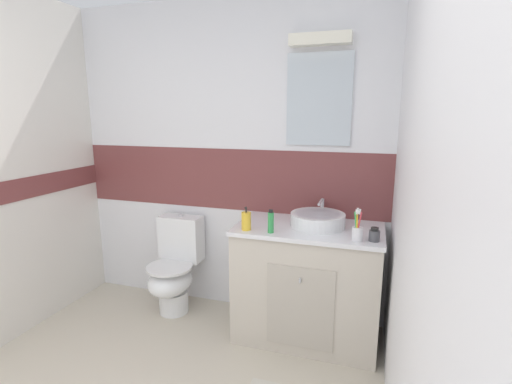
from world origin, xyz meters
TOP-DOWN VIEW (x-y plane):
  - wall_back_tiled at (0.01, 2.45)m, footprint 3.20×0.20m
  - wall_right_plain at (1.35, 1.20)m, footprint 0.10×3.48m
  - vanity_cabinet at (0.74, 2.12)m, footprint 1.02×0.59m
  - sink_basin at (0.80, 2.14)m, footprint 0.38×0.43m
  - toilet at (-0.37, 2.16)m, footprint 0.37×0.50m
  - toothbrush_cup at (1.08, 1.91)m, footprint 0.07×0.07m
  - soap_dispenser at (0.35, 1.91)m, footprint 0.06×0.06m
  - deodorant_spray_can at (0.52, 1.90)m, footprint 0.04×0.04m
  - hair_gel_jar at (1.18, 1.93)m, footprint 0.07×0.07m

SIDE VIEW (x-z plane):
  - toilet at x=-0.37m, z-range -0.03..0.77m
  - vanity_cabinet at x=0.74m, z-range 0.00..0.85m
  - hair_gel_jar at x=1.18m, z-range 0.85..0.93m
  - sink_basin at x=0.80m, z-range 0.82..0.98m
  - toothbrush_cup at x=1.08m, z-range 0.80..1.01m
  - soap_dispenser at x=0.35m, z-range 0.83..1.00m
  - deodorant_spray_can at x=0.52m, z-range 0.85..1.00m
  - wall_right_plain at x=1.35m, z-range 0.00..2.50m
  - wall_back_tiled at x=0.01m, z-range 0.01..2.51m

